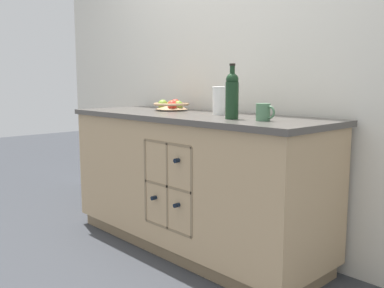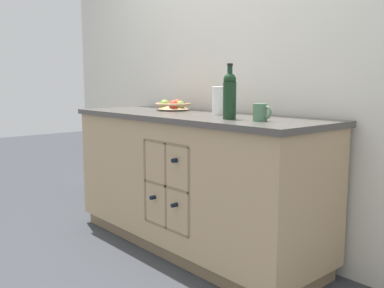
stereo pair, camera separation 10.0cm
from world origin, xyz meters
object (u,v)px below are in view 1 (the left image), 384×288
Objects in this scene: fruit_bowl at (172,105)px; ceramic_mug at (264,112)px; standing_wine_bottle at (232,94)px; white_pitcher at (221,100)px.

ceramic_mug reaches higher than fruit_bowl.
fruit_bowl is 0.85m from standing_wine_bottle.
standing_wine_bottle reaches higher than fruit_bowl.
white_pitcher is at bearing 142.95° from standing_wine_bottle.
ceramic_mug is 0.22m from standing_wine_bottle.
white_pitcher reaches higher than fruit_bowl.
white_pitcher is 1.56× the size of ceramic_mug.
ceramic_mug is 0.37× the size of standing_wine_bottle.
white_pitcher is 0.34m from standing_wine_bottle.
fruit_bowl is 1.02m from ceramic_mug.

